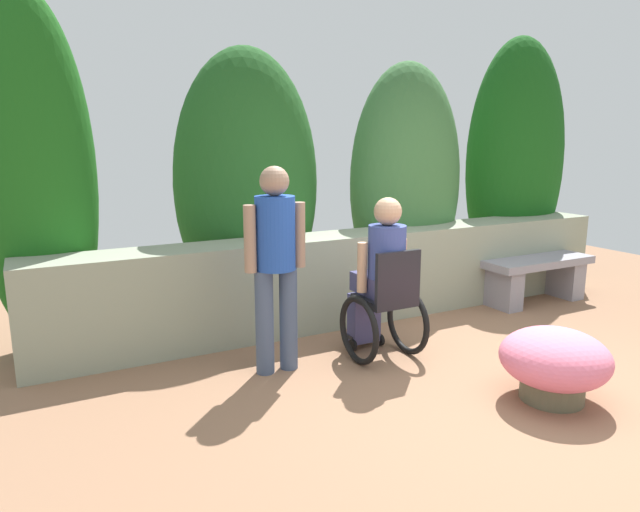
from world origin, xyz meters
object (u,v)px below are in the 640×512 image
object	(u,v)px
person_in_wheelchair	(382,284)
person_standing_companion	(276,256)
flower_pot_terracotta_by_wall	(554,362)
stone_bench	(535,274)

from	to	relation	value
person_in_wheelchair	person_standing_companion	world-z (taller)	person_standing_companion
person_in_wheelchair	flower_pot_terracotta_by_wall	size ratio (longest dim) A/B	1.80
flower_pot_terracotta_by_wall	person_standing_companion	bearing A→B (deg)	137.64
person_standing_companion	flower_pot_terracotta_by_wall	size ratio (longest dim) A/B	2.15
stone_bench	person_in_wheelchair	distance (m)	2.48
stone_bench	person_standing_companion	distance (m)	3.35
stone_bench	flower_pot_terracotta_by_wall	distance (m)	2.51
person_standing_companion	flower_pot_terracotta_by_wall	distance (m)	2.10
stone_bench	person_standing_companion	xyz separation A→B (m)	(-3.27, -0.41, 0.59)
person_standing_companion	person_in_wheelchair	bearing A→B (deg)	-2.70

